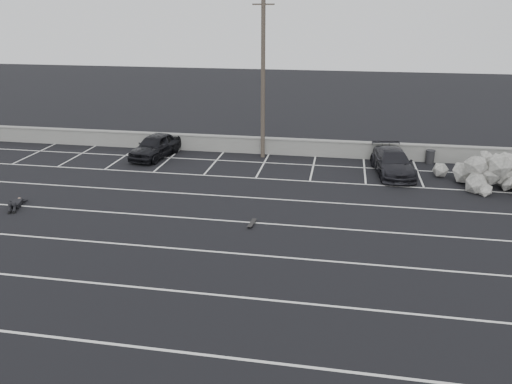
% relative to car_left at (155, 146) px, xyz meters
% --- Properties ---
extents(ground, '(120.00, 120.00, 0.00)m').
position_rel_car_left_xyz_m(ground, '(5.95, -12.00, -0.74)').
color(ground, black).
rests_on(ground, ground).
extents(seawall, '(50.00, 0.45, 1.06)m').
position_rel_car_left_xyz_m(seawall, '(5.95, 2.00, -0.19)').
color(seawall, gray).
rests_on(seawall, ground).
extents(stall_lines, '(36.00, 20.05, 0.01)m').
position_rel_car_left_xyz_m(stall_lines, '(5.87, -7.59, -0.73)').
color(stall_lines, silver).
rests_on(stall_lines, ground).
extents(car_left, '(2.48, 4.56, 1.47)m').
position_rel_car_left_xyz_m(car_left, '(0.00, 0.00, 0.00)').
color(car_left, black).
rests_on(car_left, ground).
extents(car_right, '(2.55, 4.96, 1.38)m').
position_rel_car_left_xyz_m(car_right, '(14.45, -0.89, -0.05)').
color(car_right, black).
rests_on(car_right, ground).
extents(utility_pole, '(1.30, 0.26, 9.72)m').
position_rel_car_left_xyz_m(utility_pole, '(6.65, 1.20, 4.18)').
color(utility_pole, '#4C4238').
rests_on(utility_pole, ground).
extents(trash_bin, '(0.72, 0.72, 0.83)m').
position_rel_car_left_xyz_m(trash_bin, '(16.87, 1.59, -0.31)').
color(trash_bin, '#27272A').
rests_on(trash_bin, ground).
extents(riprap_pile, '(5.85, 5.06, 1.69)m').
position_rel_car_left_xyz_m(riprap_pile, '(20.22, -2.11, -0.14)').
color(riprap_pile, '#A4A199').
rests_on(riprap_pile, ground).
extents(person, '(2.27, 2.70, 0.43)m').
position_rel_car_left_xyz_m(person, '(-3.62, -8.94, -0.52)').
color(person, black).
rests_on(person, ground).
extents(skateboard, '(0.26, 0.77, 0.09)m').
position_rel_car_left_xyz_m(skateboard, '(7.89, -9.26, -0.66)').
color(skateboard, black).
rests_on(skateboard, ground).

